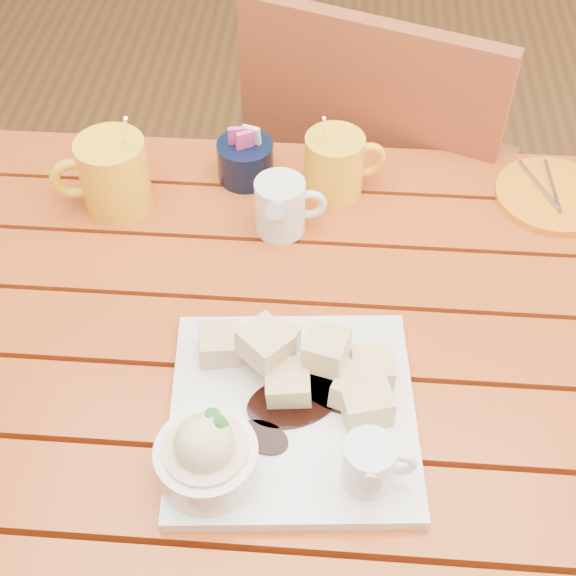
# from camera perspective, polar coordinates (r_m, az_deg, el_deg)

# --- Properties ---
(ground) EXTENTS (5.00, 5.00, 0.00)m
(ground) POSITION_cam_1_polar(r_m,az_deg,el_deg) (1.68, 0.05, -19.69)
(ground) COLOR brown
(ground) RESTS_ON ground
(table) EXTENTS (1.20, 0.79, 0.75)m
(table) POSITION_cam_1_polar(r_m,az_deg,el_deg) (1.11, 0.08, -6.89)
(table) COLOR #A03714
(table) RESTS_ON ground
(dessert_plate) EXTENTS (0.31, 0.31, 0.11)m
(dessert_plate) POSITION_cam_1_polar(r_m,az_deg,el_deg) (0.91, -0.84, -9.15)
(dessert_plate) COLOR white
(dessert_plate) RESTS_ON table
(coffee_mug_left) EXTENTS (0.14, 0.10, 0.17)m
(coffee_mug_left) POSITION_cam_1_polar(r_m,az_deg,el_deg) (1.19, -12.41, 7.97)
(coffee_mug_left) COLOR yellow
(coffee_mug_left) RESTS_ON table
(coffee_mug_right) EXTENTS (0.12, 0.09, 0.15)m
(coffee_mug_right) POSITION_cam_1_polar(r_m,az_deg,el_deg) (1.19, 3.43, 8.80)
(coffee_mug_right) COLOR yellow
(coffee_mug_right) RESTS_ON table
(cream_pitcher) EXTENTS (0.10, 0.09, 0.09)m
(cream_pitcher) POSITION_cam_1_polar(r_m,az_deg,el_deg) (1.13, -0.46, 5.88)
(cream_pitcher) COLOR white
(cream_pitcher) RESTS_ON table
(sugar_caddy) EXTENTS (0.09, 0.09, 0.09)m
(sugar_caddy) POSITION_cam_1_polar(r_m,az_deg,el_deg) (1.23, -3.04, 9.10)
(sugar_caddy) COLOR black
(sugar_caddy) RESTS_ON table
(orange_saucer) EXTENTS (0.17, 0.17, 0.02)m
(orange_saucer) POSITION_cam_1_polar(r_m,az_deg,el_deg) (1.27, 18.36, 6.25)
(orange_saucer) COLOR orange
(orange_saucer) RESTS_ON table
(chair_far) EXTENTS (0.57, 0.57, 0.94)m
(chair_far) POSITION_cam_1_polar(r_m,az_deg,el_deg) (1.58, 6.38, 7.13)
(chair_far) COLOR brown
(chair_far) RESTS_ON ground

